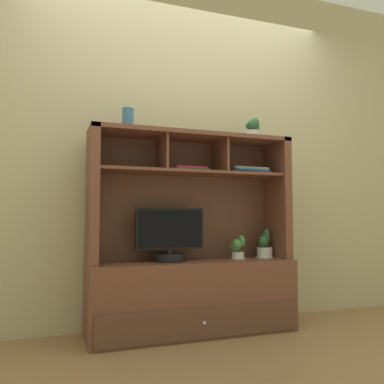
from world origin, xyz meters
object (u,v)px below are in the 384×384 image
(potted_orchid, at_px, (238,248))
(potted_succulent, at_px, (253,130))
(magazine_stack_left, at_px, (188,170))
(potted_fern, at_px, (264,247))
(magazine_stack_centre, at_px, (247,171))
(tv_monitor, at_px, (170,239))
(media_console, at_px, (192,272))
(ceramic_vase, at_px, (128,118))

(potted_orchid, distance_m, potted_succulent, 0.90)
(magazine_stack_left, bearing_deg, potted_fern, 0.80)
(magazine_stack_left, bearing_deg, magazine_stack_centre, -2.71)
(tv_monitor, bearing_deg, magazine_stack_centre, -0.33)
(tv_monitor, relative_size, magazine_stack_centre, 1.50)
(potted_orchid, xyz_separation_m, potted_succulent, (0.12, -0.03, 0.89))
(potted_succulent, bearing_deg, tv_monitor, 178.58)
(media_console, xyz_separation_m, tv_monitor, (-0.17, -0.02, 0.24))
(tv_monitor, distance_m, potted_fern, 0.77)
(tv_monitor, xyz_separation_m, magazine_stack_centre, (0.60, -0.00, 0.50))
(potted_orchid, height_order, ceramic_vase, ceramic_vase)
(magazine_stack_centre, xyz_separation_m, ceramic_vase, (-0.91, -0.01, 0.32))
(magazine_stack_centre, bearing_deg, magazine_stack_left, 177.29)
(potted_fern, distance_m, potted_succulent, 0.90)
(potted_fern, distance_m, magazine_stack_centre, 0.60)
(ceramic_vase, bearing_deg, magazine_stack_centre, 0.62)
(magazine_stack_centre, distance_m, ceramic_vase, 0.96)
(tv_monitor, relative_size, magazine_stack_left, 1.62)
(potted_orchid, xyz_separation_m, magazine_stack_left, (-0.40, 0.00, 0.57))
(tv_monitor, bearing_deg, potted_fern, 2.06)
(media_console, bearing_deg, potted_fern, 0.43)
(media_console, xyz_separation_m, magazine_stack_left, (-0.03, -0.00, 0.73))
(tv_monitor, xyz_separation_m, potted_succulent, (0.65, -0.02, 0.82))
(potted_fern, bearing_deg, potted_succulent, -158.94)
(tv_monitor, height_order, magazine_stack_centre, magazine_stack_centre)
(magazine_stack_left, distance_m, potted_succulent, 0.61)
(magazine_stack_centre, bearing_deg, tv_monitor, 179.67)
(tv_monitor, height_order, potted_orchid, tv_monitor)
(potted_orchid, bearing_deg, media_console, 179.15)
(potted_succulent, distance_m, ceramic_vase, 0.96)
(media_console, distance_m, potted_succulent, 1.16)
(potted_fern, distance_m, ceramic_vase, 1.40)
(tv_monitor, distance_m, potted_succulent, 1.04)
(tv_monitor, relative_size, ceramic_vase, 3.41)
(ceramic_vase, bearing_deg, potted_succulent, -0.17)
(magazine_stack_centre, bearing_deg, potted_orchid, 163.17)
(media_console, xyz_separation_m, potted_fern, (0.59, 0.00, 0.17))
(media_console, xyz_separation_m, potted_orchid, (0.36, -0.01, 0.16))
(potted_succulent, bearing_deg, magazine_stack_left, 176.14)
(potted_succulent, bearing_deg, ceramic_vase, 179.83)
(tv_monitor, bearing_deg, potted_succulent, -1.42)
(potted_succulent, bearing_deg, potted_fern, 21.06)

